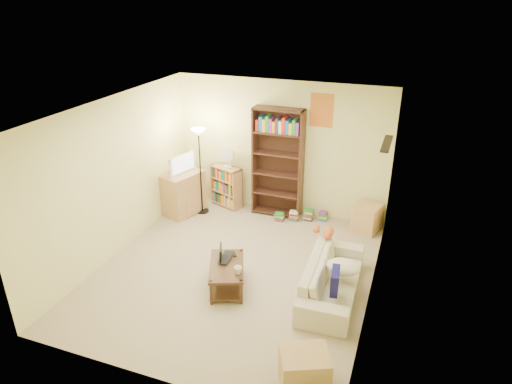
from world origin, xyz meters
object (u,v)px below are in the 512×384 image
mug (238,270)px  tall_bookshelf (278,161)px  television (180,163)px  side_table (367,218)px  floor_lamp (199,147)px  end_cabinet (304,369)px  short_bookshelf (226,187)px  sofa (332,278)px  tv_stand (182,193)px  desk_fan (227,157)px  laptop (229,258)px  tabby_cat (327,232)px  coffee_table (227,273)px

mug → tall_bookshelf: (-0.27, 2.62, 0.65)m
television → side_table: bearing=-64.7°
floor_lamp → end_cabinet: 4.60m
mug → short_bookshelf: (-1.31, 2.62, -0.03)m
sofa → short_bookshelf: (-2.52, 2.11, 0.15)m
tv_stand → side_table: bearing=25.3°
television → short_bookshelf: television is taller
television → floor_lamp: size_ratio=0.39×
desk_fan → side_table: 2.79m
tv_stand → desk_fan: 1.09m
short_bookshelf → tv_stand: bearing=-119.6°
laptop → floor_lamp: (-1.39, 1.92, 0.92)m
sofa → side_table: bearing=-7.1°
mug → television: bearing=133.7°
sofa → end_cabinet: sofa is taller
tabby_cat → side_table: 1.47m
tv_stand → television: (0.00, 0.00, 0.59)m
tabby_cat → end_cabinet: tabby_cat is taller
end_cabinet → mug: bearing=136.3°
tall_bookshelf → end_cabinet: 4.20m
tabby_cat → coffee_table: tabby_cat is taller
mug → end_cabinet: (1.25, -1.20, -0.22)m
sofa → end_cabinet: bearing=179.9°
television → end_cabinet: television is taller
short_bookshelf → end_cabinet: (2.56, -3.81, -0.19)m
end_cabinet → sofa: bearing=91.4°
coffee_table → mug: mug is taller
tabby_cat → laptop: size_ratio=1.08×
floor_lamp → tall_bookshelf: bearing=16.7°
television → side_table: television is taller
tall_bookshelf → floor_lamp: (-1.37, -0.41, 0.24)m
tabby_cat → tv_stand: 3.08m
short_bookshelf → desk_fan: desk_fan is taller
short_bookshelf → floor_lamp: (-0.33, -0.41, 0.91)m
laptop → tall_bookshelf: 2.43m
tabby_cat → tall_bookshelf: (-1.24, 1.44, 0.49)m
side_table → sofa: bearing=-95.7°
floor_lamp → tabby_cat: bearing=-21.5°
mug → coffee_table: bearing=149.2°
sofa → desk_fan: size_ratio=4.21×
sofa → floor_lamp: bearing=57.7°
coffee_table → floor_lamp: (-1.41, 2.07, 1.08)m
short_bookshelf → desk_fan: (0.05, -0.04, 0.64)m
coffee_table → desk_fan: 2.77m
laptop → tv_stand: 2.49m
desk_fan → end_cabinet: bearing=-56.3°
floor_lamp → television: bearing=-158.9°
laptop → mug: size_ratio=3.11×
sofa → side_table: sofa is taller
laptop → tv_stand: bearing=40.9°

